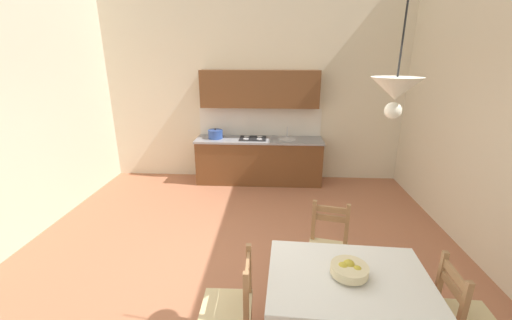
% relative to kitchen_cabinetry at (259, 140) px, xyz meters
% --- Properties ---
extents(ground_plane, '(6.48, 7.07, 0.10)m').
position_rel_kitchen_cabinetry_xyz_m(ground_plane, '(-0.12, -2.97, -0.91)').
color(ground_plane, '#AD6B4C').
extents(wall_back, '(6.48, 0.12, 4.25)m').
position_rel_kitchen_cabinetry_xyz_m(wall_back, '(-0.12, 0.33, 1.27)').
color(wall_back, beige).
rests_on(wall_back, ground_plane).
extents(kitchen_cabinetry, '(2.49, 0.63, 2.20)m').
position_rel_kitchen_cabinetry_xyz_m(kitchen_cabinetry, '(0.00, 0.00, 0.00)').
color(kitchen_cabinetry, brown).
rests_on(kitchen_cabinetry, ground_plane).
extents(dining_table, '(1.33, 0.99, 0.75)m').
position_rel_kitchen_cabinetry_xyz_m(dining_table, '(0.91, -3.89, -0.24)').
color(dining_table, brown).
rests_on(dining_table, ground_plane).
extents(dining_chair_tv_side, '(0.43, 0.43, 0.93)m').
position_rel_kitchen_cabinetry_xyz_m(dining_chair_tv_side, '(-0.04, -3.93, -0.41)').
color(dining_chair_tv_side, '#D1BC89').
rests_on(dining_chair_tv_side, ground_plane).
extents(dining_chair_window_side, '(0.44, 0.44, 0.93)m').
position_rel_kitchen_cabinetry_xyz_m(dining_chair_window_side, '(1.83, -3.95, -0.41)').
color(dining_chair_window_side, '#D1BC89').
rests_on(dining_chair_window_side, ground_plane).
extents(dining_chair_kitchen_side, '(0.50, 0.50, 0.93)m').
position_rel_kitchen_cabinetry_xyz_m(dining_chair_kitchen_side, '(0.90, -3.03, -0.41)').
color(dining_chair_kitchen_side, '#D1BC89').
rests_on(dining_chair_kitchen_side, ground_plane).
extents(fruit_bowl, '(0.30, 0.30, 0.12)m').
position_rel_kitchen_cabinetry_xyz_m(fruit_bowl, '(0.91, -3.87, -0.04)').
color(fruit_bowl, beige).
rests_on(fruit_bowl, dining_table).
extents(pendant_lamp, '(0.32, 0.32, 0.81)m').
position_rel_kitchen_cabinetry_xyz_m(pendant_lamp, '(1.05, -3.96, 1.37)').
color(pendant_lamp, black).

